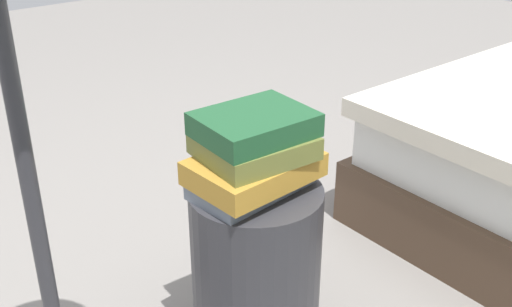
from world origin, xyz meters
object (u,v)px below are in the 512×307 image
book_olive (255,145)px  side_table (256,268)px  book_slate (252,184)px  book_forest (255,124)px  book_ochre (253,168)px

book_olive → side_table: bearing=78.1°
book_slate → side_table: bearing=123.9°
side_table → book_slate: 0.24m
book_forest → side_table: bearing=84.5°
side_table → book_olive: bearing=-104.6°
side_table → book_ochre: 0.28m
side_table → book_slate: (0.01, -0.01, 0.24)m
book_ochre → book_forest: book_forest is taller
book_olive → book_slate: bearing=-0.5°
book_ochre → book_olive: book_olive is taller
book_ochre → book_forest: bearing=-162.4°
book_ochre → book_olive: size_ratio=1.21×
book_slate → book_ochre: 0.04m
book_olive → book_ochre: bearing=28.2°
side_table → book_olive: 0.34m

